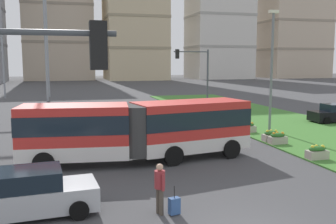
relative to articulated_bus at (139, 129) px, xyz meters
The scene contains 14 objects.
articulated_bus is the anchor object (origin of this frame).
car_silver_hatch 7.83m from the articulated_bus, 128.97° to the right, with size 4.52×2.29×1.58m.
car_maroon_sedan 14.71m from the articulated_bus, 107.41° to the left, with size 4.56×2.38×1.58m.
pedestrian_crossing 7.09m from the articulated_bus, 95.22° to the right, with size 0.36×0.57×1.74m.
rolling_suitcase 7.36m from the articulated_bus, 91.53° to the right, with size 0.41×0.32×0.97m.
flower_planter_2 9.32m from the articulated_bus, 14.69° to the right, with size 1.10×0.56×0.74m.
flower_planter_3 9.13m from the articulated_bus, ahead, with size 1.10×0.56×0.74m.
flower_planter_4 9.29m from the articulated_bus, 14.00° to the left, with size 1.10×0.56×0.74m.
flower_planter_5 10.54m from the articulated_bus, 31.39° to the left, with size 1.10×0.56×0.74m.
traffic_light_far_right 14.85m from the articulated_bus, 58.91° to the left, with size 3.17×0.28×6.14m.
streetlight_median 12.66m from the articulated_bus, 27.93° to the left, with size 0.70×0.28×8.71m.
apartment_tower_westcentre 97.31m from the articulated_bus, 92.90° to the left, with size 18.57×19.32×39.51m.
apartment_tower_eastcentre 99.60m from the articulated_bus, 65.11° to the left, with size 17.40×15.12×36.09m.
apartment_tower_east 115.24m from the articulated_bus, 53.89° to the left, with size 19.67×19.30×42.68m.
Camera 1 is at (-5.22, -9.50, 5.10)m, focal length 40.73 mm.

